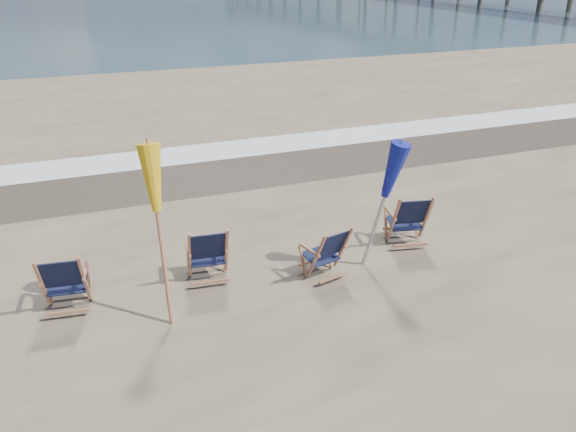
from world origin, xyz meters
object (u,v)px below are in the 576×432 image
Objects in this scene: beach_chair_3 at (426,220)px; beach_chair_1 at (227,253)px; beach_chair_2 at (343,249)px; umbrella_blue at (382,174)px; beach_chair_0 at (85,281)px; umbrella_yellow at (156,190)px.

beach_chair_1 is at bearing 11.33° from beach_chair_3.
beach_chair_1 is 1.74m from beach_chair_2.
beach_chair_3 is at bearing -175.11° from beach_chair_1.
beach_chair_3 is 1.56m from umbrella_blue.
beach_chair_3 is (1.69, 0.37, 0.05)m from beach_chair_2.
beach_chair_3 is at bearing 179.11° from beach_chair_2.
beach_chair_0 is at bearing 8.58° from beach_chair_1.
umbrella_blue is (3.26, 0.15, -0.28)m from umbrella_yellow.
beach_chair_1 is at bearing -170.47° from beach_chair_0.
beach_chair_2 is 3.01m from umbrella_yellow.
beach_chair_0 is 0.40× the size of umbrella_yellow.
beach_chair_3 reaches higher than beach_chair_2.
umbrella_yellow is (1.00, -0.47, 1.35)m from beach_chair_0.
beach_chair_2 is 0.37× the size of umbrella_yellow.
umbrella_blue is at bearing 2.69° from umbrella_yellow.
umbrella_blue reaches higher than beach_chair_3.
umbrella_yellow is at bearing 35.56° from beach_chair_1.
umbrella_yellow is (-2.67, -0.12, 1.39)m from beach_chair_2.
beach_chair_2 is at bearing -176.35° from umbrella_blue.
beach_chair_3 is (5.36, 0.02, 0.01)m from beach_chair_0.
beach_chair_2 is at bearing 171.52° from beach_chair_1.
beach_chair_0 is at bearing -18.65° from beach_chair_2.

